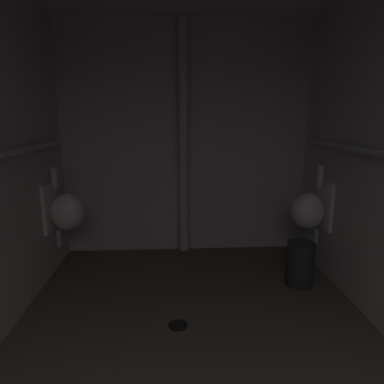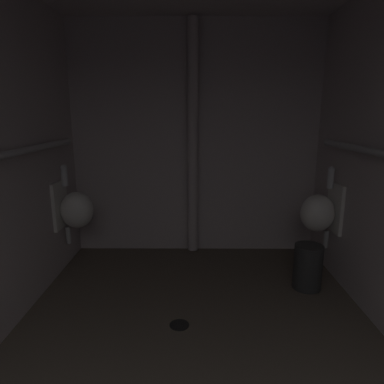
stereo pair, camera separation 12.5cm
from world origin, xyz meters
name	(u,v)px [view 1 (the left image)]	position (x,y,z in m)	size (l,w,h in m)	color
floor	(198,364)	(0.00, 1.75, -0.04)	(2.66, 3.62, 0.08)	brown
wall_back	(186,141)	(0.00, 3.53, 1.19)	(2.66, 0.06, 2.38)	beige
urinal_left_mid	(65,211)	(-1.12, 2.99, 0.60)	(0.32, 0.30, 0.76)	silver
urinal_right_mid	(310,210)	(1.12, 2.90, 0.60)	(0.32, 0.30, 0.76)	silver
standpipe_back_wall	(183,142)	(-0.03, 3.42, 1.19)	(0.11, 0.11, 2.33)	beige
floor_drain	(178,325)	(-0.11, 2.09, 0.00)	(0.14, 0.14, 0.01)	black
waste_bin	(300,264)	(0.96, 2.63, 0.19)	(0.24, 0.24, 0.39)	#2D2D2D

